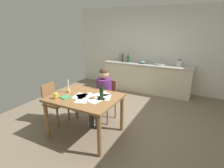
{
  "coord_description": "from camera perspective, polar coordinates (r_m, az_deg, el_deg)",
  "views": [
    {
      "loc": [
        1.54,
        -3.15,
        2.0
      ],
      "look_at": [
        -0.09,
        0.02,
        0.85
      ],
      "focal_mm": 28.7,
      "sensor_mm": 36.0,
      "label": 1
    }
  ],
  "objects": [
    {
      "name": "person_seated",
      "position": [
        3.78,
        -3.03,
        -2.6
      ],
      "size": [
        0.34,
        0.6,
        1.19
      ],
      "color": "#592666",
      "rests_on": "ground"
    },
    {
      "name": "paper_envelope",
      "position": [
        3.17,
        -9.41,
        -4.98
      ],
      "size": [
        0.3,
        0.35,
        0.0
      ],
      "primitive_type": "cube",
      "rotation": [
        0.0,
        0.0,
        0.37
      ],
      "color": "white",
      "rests_on": "dining_table"
    },
    {
      "name": "paper_receipt",
      "position": [
        3.13,
        -4.98,
        -5.09
      ],
      "size": [
        0.27,
        0.33,
        0.0
      ],
      "primitive_type": "cube",
      "rotation": [
        0.0,
        0.0,
        -0.2
      ],
      "color": "white",
      "rests_on": "dining_table"
    },
    {
      "name": "bottle_vinegar",
      "position": [
        5.94,
        3.4,
        8.31
      ],
      "size": [
        0.07,
        0.07,
        0.27
      ],
      "color": "#593319",
      "rests_on": "kitchen_counter"
    },
    {
      "name": "mixing_bowl",
      "position": [
        5.68,
        9.65,
        6.92
      ],
      "size": [
        0.2,
        0.2,
        0.09
      ],
      "primitive_type": "ellipsoid",
      "color": "#668C99",
      "rests_on": "kitchen_counter"
    },
    {
      "name": "ground_plane",
      "position": [
        4.05,
        1.02,
        -12.08
      ],
      "size": [
        5.2,
        5.2,
        0.04
      ],
      "primitive_type": "cube",
      "color": "#7A6B56"
    },
    {
      "name": "book_magazine",
      "position": [
        3.32,
        -14.52,
        -4.06
      ],
      "size": [
        0.21,
        0.21,
        0.02
      ],
      "primitive_type": "cube",
      "rotation": [
        0.0,
        0.0,
        -0.33
      ],
      "color": "#439659",
      "rests_on": "dining_table"
    },
    {
      "name": "wine_glass_near_sink",
      "position": [
        5.82,
        12.13,
        7.67
      ],
      "size": [
        0.07,
        0.07,
        0.15
      ],
      "color": "silver",
      "rests_on": "kitchen_counter"
    },
    {
      "name": "paper_flyer",
      "position": [
        3.35,
        -10.13,
        -3.73
      ],
      "size": [
        0.25,
        0.32,
        0.0
      ],
      "primitive_type": "cube",
      "rotation": [
        0.0,
        0.0,
        0.16
      ],
      "color": "white",
      "rests_on": "dining_table"
    },
    {
      "name": "candlestick",
      "position": [
        3.55,
        -13.69,
        -1.56
      ],
      "size": [
        0.06,
        0.06,
        0.25
      ],
      "color": "gold",
      "rests_on": "dining_table"
    },
    {
      "name": "bottle_oil",
      "position": [
        6.02,
        2.48,
        8.44
      ],
      "size": [
        0.08,
        0.08,
        0.27
      ],
      "color": "#8C999E",
      "rests_on": "kitchen_counter"
    },
    {
      "name": "bottle_wine_red",
      "position": [
        5.92,
        4.0,
        8.3
      ],
      "size": [
        0.08,
        0.08,
        0.28
      ],
      "color": "#8C999E",
      "rests_on": "kitchen_counter"
    },
    {
      "name": "stovetop_kettle",
      "position": [
        5.51,
        20.68,
        6.26
      ],
      "size": [
        0.18,
        0.18,
        0.22
      ],
      "color": "#B7BABF",
      "rests_on": "kitchen_counter"
    },
    {
      "name": "sink_unit",
      "position": [
        5.61,
        15.13,
        6.2
      ],
      "size": [
        0.36,
        0.36,
        0.24
      ],
      "color": "#B2B7BC",
      "rests_on": "kitchen_counter"
    },
    {
      "name": "paper_notice",
      "position": [
        3.24,
        -2.36,
        -4.21
      ],
      "size": [
        0.3,
        0.35,
        0.0
      ],
      "primitive_type": "cube",
      "rotation": [
        0.0,
        0.0,
        0.35
      ],
      "color": "white",
      "rests_on": "dining_table"
    },
    {
      "name": "wine_bottle_on_table",
      "position": [
        3.11,
        -3.39,
        -2.8
      ],
      "size": [
        0.07,
        0.07,
        0.29
      ],
      "color": "black",
      "rests_on": "dining_table"
    },
    {
      "name": "paper_letter",
      "position": [
        3.36,
        -8.57,
        -3.6
      ],
      "size": [
        0.35,
        0.36,
        0.0
      ],
      "primitive_type": "cube",
      "rotation": [
        0.0,
        0.0,
        -0.66
      ],
      "color": "white",
      "rests_on": "dining_table"
    },
    {
      "name": "wall_back",
      "position": [
        5.99,
        12.36,
        10.77
      ],
      "size": [
        5.2,
        0.12,
        2.6
      ],
      "primitive_type": "cube",
      "color": "silver",
      "rests_on": "ground"
    },
    {
      "name": "kitchen_counter",
      "position": [
        5.81,
        10.87,
        2.11
      ],
      "size": [
        2.74,
        0.64,
        0.9
      ],
      "color": "beige",
      "rests_on": "ground"
    },
    {
      "name": "chair_at_table",
      "position": [
        3.96,
        -1.84,
        -4.36
      ],
      "size": [
        0.42,
        0.42,
        0.89
      ],
      "color": "olive",
      "rests_on": "ground"
    },
    {
      "name": "chair_side_empty",
      "position": [
        4.03,
        -18.04,
        -5.28
      ],
      "size": [
        0.41,
        0.41,
        0.86
      ],
      "color": "olive",
      "rests_on": "ground"
    },
    {
      "name": "coffee_mug",
      "position": [
        3.3,
        -17.42,
        -3.65
      ],
      "size": [
        0.11,
        0.07,
        0.11
      ],
      "color": "#F2CC4C",
      "rests_on": "dining_table"
    },
    {
      "name": "paper_bill",
      "position": [
        3.37,
        -3.28,
        -3.34
      ],
      "size": [
        0.32,
        0.36,
        0.0
      ],
      "primitive_type": "cube",
      "rotation": [
        0.0,
        0.0,
        -0.49
      ],
      "color": "white",
      "rests_on": "dining_table"
    },
    {
      "name": "bottle_sauce",
      "position": [
        5.79,
        5.19,
        7.94
      ],
      "size": [
        0.07,
        0.07,
        0.25
      ],
      "color": "#194C23",
      "rests_on": "kitchen_counter"
    },
    {
      "name": "dining_table",
      "position": [
        3.35,
        -8.59,
        -5.71
      ],
      "size": [
        1.24,
        0.98,
        0.78
      ],
      "color": "olive",
      "rests_on": "ground"
    },
    {
      "name": "wine_glass_back_left",
      "position": [
        5.88,
        10.1,
        7.9
      ],
      "size": [
        0.07,
        0.07,
        0.15
      ],
      "color": "silver",
      "rests_on": "kitchen_counter"
    },
    {
      "name": "wine_glass_by_kettle",
      "position": [
        5.85,
        11.14,
        7.78
      ],
      "size": [
        0.07,
        0.07,
        0.15
      ],
      "color": "silver",
      "rests_on": "kitchen_counter"
    }
  ]
}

